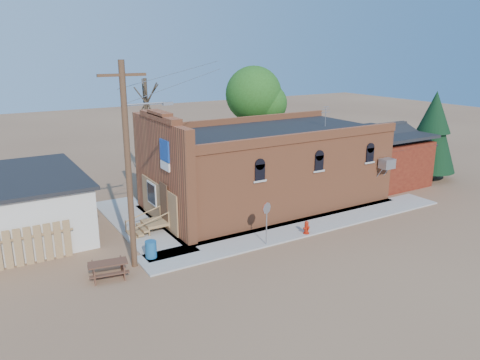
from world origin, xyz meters
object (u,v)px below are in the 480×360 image
utility_pole (129,163)px  picnic_table (108,267)px  brick_bar (264,168)px  fire_hydrant (306,227)px  stop_sign (267,212)px  trash_barrel (151,249)px

utility_pole → picnic_table: size_ratio=5.00×
brick_bar → fire_hydrant: brick_bar is taller
fire_hydrant → stop_sign: size_ratio=0.32×
brick_bar → picnic_table: (-11.14, -4.73, -1.90)m
stop_sign → picnic_table: (-7.62, 0.76, -1.32)m
fire_hydrant → picnic_table: (-10.19, 0.71, 0.01)m
trash_barrel → picnic_table: 2.32m
utility_pole → fire_hydrant: 9.91m
picnic_table → fire_hydrant: bearing=5.8°
picnic_table → brick_bar: bearing=32.8°
trash_barrel → picnic_table: (-2.20, -0.74, -0.04)m
stop_sign → fire_hydrant: bearing=3.5°
utility_pole → trash_barrel: bearing=19.6°
brick_bar → picnic_table: brick_bar is taller
picnic_table → stop_sign: bearing=4.1°
utility_pole → stop_sign: size_ratio=4.12×
brick_bar → utility_pole: size_ratio=1.82×
brick_bar → utility_pole: utility_pole is taller
brick_bar → fire_hydrant: bearing=-99.9°
stop_sign → picnic_table: size_ratio=1.22×
brick_bar → trash_barrel: brick_bar is taller
brick_bar → trash_barrel: 9.97m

